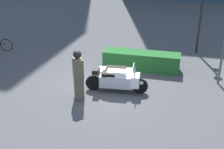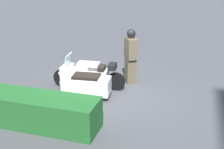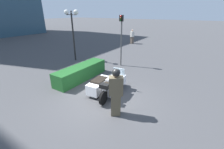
% 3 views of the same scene
% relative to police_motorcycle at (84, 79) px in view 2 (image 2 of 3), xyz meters
% --- Properties ---
extents(ground_plane, '(160.00, 160.00, 0.00)m').
position_rel_police_motorcycle_xyz_m(ground_plane, '(-0.79, -0.18, -0.46)').
color(ground_plane, '#424244').
extents(police_motorcycle, '(2.43, 1.33, 1.14)m').
position_rel_police_motorcycle_xyz_m(police_motorcycle, '(0.00, 0.00, 0.00)').
color(police_motorcycle, black).
rests_on(police_motorcycle, ground).
extents(officer_rider, '(0.54, 0.60, 1.88)m').
position_rel_police_motorcycle_xyz_m(officer_rider, '(-1.20, -1.25, 0.54)').
color(officer_rider, brown).
rests_on(officer_rider, ground).
extents(hedge_bush_curbside, '(3.49, 0.91, 0.80)m').
position_rel_police_motorcycle_xyz_m(hedge_bush_curbside, '(0.55, 2.20, -0.05)').
color(hedge_bush_curbside, '#1E5623').
rests_on(hedge_bush_curbside, ground).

